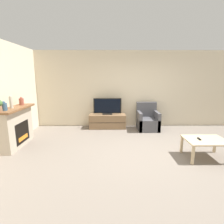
{
  "coord_description": "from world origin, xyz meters",
  "views": [
    {
      "loc": [
        -0.94,
        -3.9,
        1.81
      ],
      "look_at": [
        -0.89,
        0.79,
        0.85
      ],
      "focal_mm": 28.0,
      "sensor_mm": 36.0,
      "label": 1
    }
  ],
  "objects_px": {
    "coffee_table": "(206,142)",
    "mantel_vase_right": "(21,101)",
    "fireplace": "(15,127)",
    "tv_stand": "(107,121)",
    "mantel_vase_left": "(4,106)",
    "tv": "(107,107)",
    "armchair": "(147,121)",
    "mantel_vase_centre_left": "(11,102)",
    "remote": "(199,139)"
  },
  "relations": [
    {
      "from": "fireplace",
      "to": "tv",
      "type": "bearing_deg",
      "value": 34.3
    },
    {
      "from": "mantel_vase_left",
      "to": "armchair",
      "type": "height_order",
      "value": "mantel_vase_left"
    },
    {
      "from": "fireplace",
      "to": "tv",
      "type": "height_order",
      "value": "tv"
    },
    {
      "from": "tv_stand",
      "to": "tv",
      "type": "distance_m",
      "value": 0.51
    },
    {
      "from": "fireplace",
      "to": "remote",
      "type": "relative_size",
      "value": 8.76
    },
    {
      "from": "mantel_vase_right",
      "to": "armchair",
      "type": "relative_size",
      "value": 0.25
    },
    {
      "from": "mantel_vase_right",
      "to": "coffee_table",
      "type": "distance_m",
      "value": 4.78
    },
    {
      "from": "tv_stand",
      "to": "remote",
      "type": "height_order",
      "value": "tv_stand"
    },
    {
      "from": "tv_stand",
      "to": "armchair",
      "type": "height_order",
      "value": "armchair"
    },
    {
      "from": "mantel_vase_right",
      "to": "mantel_vase_centre_left",
      "type": "bearing_deg",
      "value": -90.0
    },
    {
      "from": "tv",
      "to": "armchair",
      "type": "xyz_separation_m",
      "value": [
        1.39,
        -0.18,
        -0.46
      ]
    },
    {
      "from": "mantel_vase_left",
      "to": "tv",
      "type": "bearing_deg",
      "value": 40.62
    },
    {
      "from": "fireplace",
      "to": "tv_stand",
      "type": "xyz_separation_m",
      "value": [
        2.38,
        1.62,
        -0.28
      ]
    },
    {
      "from": "mantel_vase_centre_left",
      "to": "remote",
      "type": "distance_m",
      "value": 4.54
    },
    {
      "from": "coffee_table",
      "to": "mantel_vase_right",
      "type": "bearing_deg",
      "value": 165.78
    },
    {
      "from": "mantel_vase_left",
      "to": "tv_stand",
      "type": "xyz_separation_m",
      "value": [
        2.36,
        2.03,
        -0.88
      ]
    },
    {
      "from": "mantel_vase_centre_left",
      "to": "armchair",
      "type": "xyz_separation_m",
      "value": [
        3.75,
        1.54,
        -0.89
      ]
    },
    {
      "from": "mantel_vase_right",
      "to": "tv_stand",
      "type": "bearing_deg",
      "value": 27.35
    },
    {
      "from": "armchair",
      "to": "remote",
      "type": "height_order",
      "value": "armchair"
    },
    {
      "from": "fireplace",
      "to": "coffee_table",
      "type": "bearing_deg",
      "value": -9.37
    },
    {
      "from": "mantel_vase_centre_left",
      "to": "tv_stand",
      "type": "distance_m",
      "value": 3.07
    },
    {
      "from": "mantel_vase_left",
      "to": "tv",
      "type": "relative_size",
      "value": 0.23
    },
    {
      "from": "fireplace",
      "to": "armchair",
      "type": "distance_m",
      "value": 4.04
    },
    {
      "from": "tv",
      "to": "armchair",
      "type": "relative_size",
      "value": 1.06
    },
    {
      "from": "mantel_vase_right",
      "to": "armchair",
      "type": "xyz_separation_m",
      "value": [
        3.75,
        1.04,
        -0.84
      ]
    },
    {
      "from": "mantel_vase_left",
      "to": "mantel_vase_centre_left",
      "type": "relative_size",
      "value": 0.69
    },
    {
      "from": "tv_stand",
      "to": "armchair",
      "type": "distance_m",
      "value": 1.4
    },
    {
      "from": "armchair",
      "to": "remote",
      "type": "relative_size",
      "value": 5.97
    },
    {
      "from": "mantel_vase_centre_left",
      "to": "tv_stand",
      "type": "xyz_separation_m",
      "value": [
        2.36,
        1.72,
        -0.94
      ]
    },
    {
      "from": "fireplace",
      "to": "tv_stand",
      "type": "bearing_deg",
      "value": 34.34
    },
    {
      "from": "tv_stand",
      "to": "remote",
      "type": "distance_m",
      "value": 3.16
    },
    {
      "from": "remote",
      "to": "fireplace",
      "type": "bearing_deg",
      "value": 175.9
    },
    {
      "from": "fireplace",
      "to": "armchair",
      "type": "height_order",
      "value": "fireplace"
    },
    {
      "from": "coffee_table",
      "to": "mantel_vase_left",
      "type": "bearing_deg",
      "value": 175.56
    },
    {
      "from": "mantel_vase_left",
      "to": "remote",
      "type": "distance_m",
      "value": 4.5
    },
    {
      "from": "tv_stand",
      "to": "coffee_table",
      "type": "height_order",
      "value": "tv_stand"
    },
    {
      "from": "fireplace",
      "to": "mantel_vase_left",
      "type": "bearing_deg",
      "value": -87.63
    },
    {
      "from": "mantel_vase_centre_left",
      "to": "remote",
      "type": "bearing_deg",
      "value": -8.26
    },
    {
      "from": "fireplace",
      "to": "tv_stand",
      "type": "distance_m",
      "value": 2.89
    },
    {
      "from": "tv_stand",
      "to": "mantel_vase_centre_left",
      "type": "bearing_deg",
      "value": -143.85
    },
    {
      "from": "tv",
      "to": "coffee_table",
      "type": "distance_m",
      "value": 3.28
    },
    {
      "from": "armchair",
      "to": "remote",
      "type": "xyz_separation_m",
      "value": [
        0.69,
        -2.18,
        0.15
      ]
    },
    {
      "from": "mantel_vase_right",
      "to": "tv",
      "type": "height_order",
      "value": "mantel_vase_right"
    },
    {
      "from": "remote",
      "to": "tv",
      "type": "bearing_deg",
      "value": 136.68
    },
    {
      "from": "mantel_vase_centre_left",
      "to": "coffee_table",
      "type": "relative_size",
      "value": 0.36
    },
    {
      "from": "tv_stand",
      "to": "armchair",
      "type": "bearing_deg",
      "value": -7.54
    },
    {
      "from": "fireplace",
      "to": "mantel_vase_right",
      "type": "height_order",
      "value": "mantel_vase_right"
    },
    {
      "from": "tv_stand",
      "to": "coffee_table",
      "type": "distance_m",
      "value": 3.26
    },
    {
      "from": "fireplace",
      "to": "coffee_table",
      "type": "height_order",
      "value": "fireplace"
    },
    {
      "from": "fireplace",
      "to": "mantel_vase_right",
      "type": "relative_size",
      "value": 5.96
    }
  ]
}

